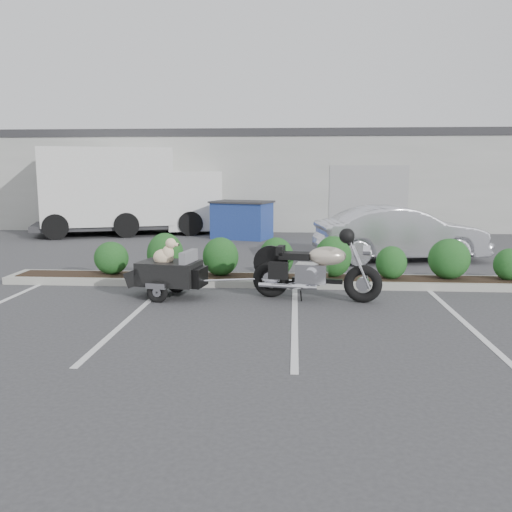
# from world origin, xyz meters

# --- Properties ---
(ground) EXTENTS (90.00, 90.00, 0.00)m
(ground) POSITION_xyz_m (0.00, 0.00, 0.00)
(ground) COLOR #38383A
(ground) RESTS_ON ground
(planter_kerb) EXTENTS (12.00, 1.00, 0.15)m
(planter_kerb) POSITION_xyz_m (1.00, 2.20, 0.07)
(planter_kerb) COLOR #9E9E93
(planter_kerb) RESTS_ON ground
(building) EXTENTS (26.00, 10.00, 4.00)m
(building) POSITION_xyz_m (0.00, 17.00, 2.00)
(building) COLOR #9EA099
(building) RESTS_ON ground
(motorcycle) EXTENTS (2.42, 1.00, 1.40)m
(motorcycle) POSITION_xyz_m (1.58, 0.80, 0.56)
(motorcycle) COLOR black
(motorcycle) RESTS_ON ground
(pet_trailer) EXTENTS (1.97, 1.12, 1.16)m
(pet_trailer) POSITION_xyz_m (-1.21, 0.83, 0.49)
(pet_trailer) COLOR black
(pet_trailer) RESTS_ON ground
(sedan) EXTENTS (4.65, 2.32, 1.47)m
(sedan) POSITION_xyz_m (3.99, 5.40, 0.73)
(sedan) COLOR silver
(sedan) RESTS_ON ground
(dumpster) EXTENTS (2.35, 1.93, 1.33)m
(dumpster) POSITION_xyz_m (-0.69, 9.97, 0.68)
(dumpster) COLOR navy
(dumpster) RESTS_ON ground
(delivery_truck) EXTENTS (7.37, 4.35, 3.21)m
(delivery_truck) POSITION_xyz_m (-5.07, 11.01, 1.54)
(delivery_truck) COLOR silver
(delivery_truck) RESTS_ON ground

